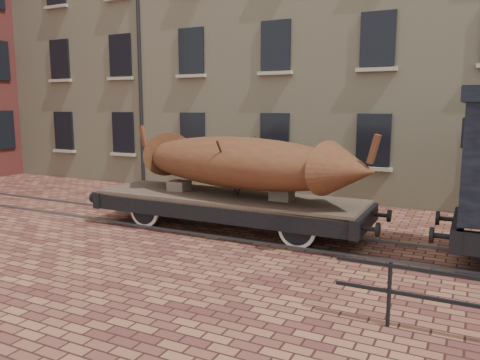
% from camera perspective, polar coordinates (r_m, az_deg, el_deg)
% --- Properties ---
extents(ground, '(90.00, 90.00, 0.00)m').
position_cam_1_polar(ground, '(11.87, 6.10, -7.10)').
color(ground, '#552925').
extents(warehouse_cream, '(40.00, 10.19, 14.00)m').
position_cam_1_polar(warehouse_cream, '(21.05, 24.95, 18.32)').
color(warehouse_cream, '#C6BC92').
rests_on(warehouse_cream, ground).
extents(rail_track, '(30.00, 1.52, 0.06)m').
position_cam_1_polar(rail_track, '(11.86, 6.11, -6.96)').
color(rail_track, '#59595E').
rests_on(rail_track, ground).
extents(flatcar_wagon, '(8.13, 2.20, 1.23)m').
position_cam_1_polar(flatcar_wagon, '(12.40, -1.51, -2.72)').
color(flatcar_wagon, brown).
rests_on(flatcar_wagon, ground).
extents(iron_boat, '(7.51, 3.31, 1.77)m').
position_cam_1_polar(iron_boat, '(12.09, -0.31, 2.20)').
color(iron_boat, brown).
rests_on(iron_boat, flatcar_wagon).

